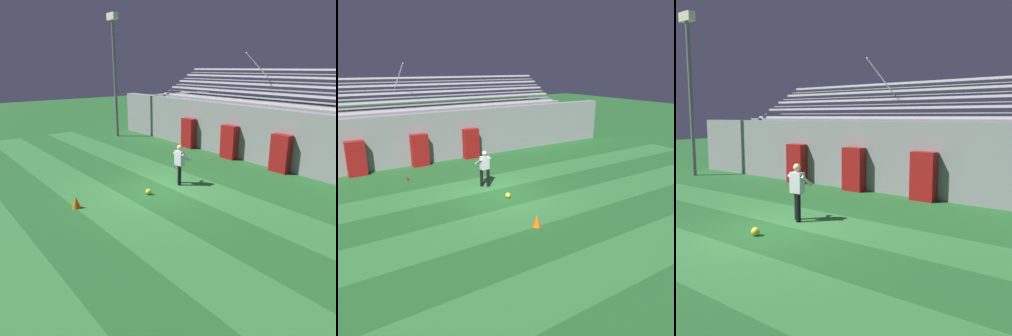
# 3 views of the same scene
# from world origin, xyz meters

# --- Properties ---
(ground_plane) EXTENTS (80.00, 80.00, 0.00)m
(ground_plane) POSITION_xyz_m (0.00, 0.00, 0.00)
(ground_plane) COLOR #236028
(turf_stripe_near) EXTENTS (28.00, 1.88, 0.01)m
(turf_stripe_near) POSITION_xyz_m (0.00, -6.00, 0.00)
(turf_stripe_near) COLOR #337A38
(turf_stripe_near) RESTS_ON ground
(turf_stripe_mid) EXTENTS (28.00, 1.88, 0.01)m
(turf_stripe_mid) POSITION_xyz_m (0.00, -2.23, 0.00)
(turf_stripe_mid) COLOR #337A38
(turf_stripe_mid) RESTS_ON ground
(turf_stripe_far) EXTENTS (28.00, 1.88, 0.01)m
(turf_stripe_far) POSITION_xyz_m (0.00, 1.54, 0.00)
(turf_stripe_far) COLOR #337A38
(turf_stripe_far) RESTS_ON ground
(back_wall) EXTENTS (24.00, 0.60, 2.80)m
(back_wall) POSITION_xyz_m (0.00, 6.50, 1.40)
(back_wall) COLOR gray
(back_wall) RESTS_ON ground
(padding_pillar_gate_left) EXTENTS (0.90, 0.44, 1.75)m
(padding_pillar_gate_left) POSITION_xyz_m (-1.54, 5.95, 0.88)
(padding_pillar_gate_left) COLOR maroon
(padding_pillar_gate_left) RESTS_ON ground
(padding_pillar_gate_right) EXTENTS (0.90, 0.44, 1.75)m
(padding_pillar_gate_right) POSITION_xyz_m (1.54, 5.95, 0.88)
(padding_pillar_gate_right) COLOR maroon
(padding_pillar_gate_right) RESTS_ON ground
(padding_pillar_far_left) EXTENTS (0.90, 0.44, 1.75)m
(padding_pillar_far_left) POSITION_xyz_m (-4.74, 5.95, 0.88)
(padding_pillar_far_left) COLOR maroon
(padding_pillar_far_left) RESTS_ON ground
(bleacher_stand) EXTENTS (18.00, 4.05, 5.43)m
(bleacher_stand) POSITION_xyz_m (-0.00, 8.84, 1.50)
(bleacher_stand) COLOR gray
(bleacher_stand) RESTS_ON ground
(goalkeeper) EXTENTS (0.60, 0.58, 1.67)m
(goalkeeper) POSITION_xyz_m (-0.10, 1.25, 0.95)
(goalkeeper) COLOR black
(goalkeeper) RESTS_ON ground
(soccer_ball) EXTENTS (0.22, 0.22, 0.22)m
(soccer_ball) POSITION_xyz_m (0.07, -0.46, 0.11)
(soccer_ball) COLOR yellow
(soccer_ball) RESTS_ON ground
(traffic_cone) EXTENTS (0.30, 0.30, 0.42)m
(traffic_cone) POSITION_xyz_m (-0.46, -3.14, 0.21)
(traffic_cone) COLOR orange
(traffic_cone) RESTS_ON ground
(water_bottle) EXTENTS (0.07, 0.07, 0.24)m
(water_bottle) POSITION_xyz_m (-2.90, 3.88, 0.12)
(water_bottle) COLOR red
(water_bottle) RESTS_ON ground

